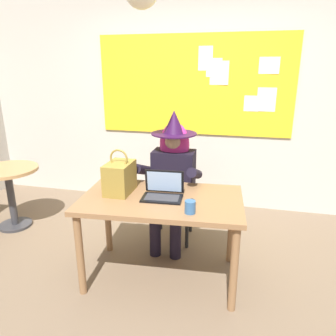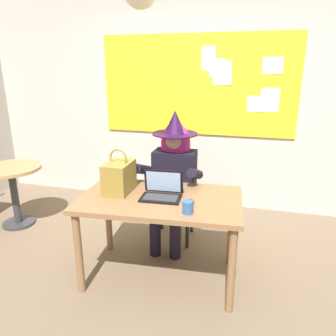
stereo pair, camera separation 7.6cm
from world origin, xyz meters
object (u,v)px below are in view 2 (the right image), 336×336
(chair_at_desk, at_px, (176,192))
(person_costumed, at_px, (173,171))
(desk_main, at_px, (160,208))
(coffee_mug, at_px, (188,207))
(side_table_round, at_px, (13,183))
(handbag, at_px, (119,177))
(computer_mouse, at_px, (190,202))
(laptop, at_px, (162,191))

(chair_at_desk, distance_m, person_costumed, 0.30)
(desk_main, xyz_separation_m, coffee_mug, (0.28, -0.23, 0.14))
(side_table_round, bearing_deg, handbag, -16.95)
(desk_main, height_order, handbag, handbag)
(computer_mouse, relative_size, handbag, 0.28)
(computer_mouse, height_order, coffee_mug, coffee_mug)
(laptop, height_order, handbag, handbag)
(desk_main, height_order, chair_at_desk, chair_at_desk)
(side_table_round, bearing_deg, laptop, -14.20)
(handbag, bearing_deg, side_table_round, 163.05)
(computer_mouse, bearing_deg, side_table_round, 155.92)
(desk_main, height_order, laptop, laptop)
(person_costumed, bearing_deg, chair_at_desk, -178.12)
(desk_main, relative_size, handbag, 3.61)
(computer_mouse, distance_m, side_table_round, 2.24)
(chair_at_desk, height_order, handbag, handbag)
(desk_main, bearing_deg, coffee_mug, -39.83)
(laptop, bearing_deg, handbag, 173.37)
(laptop, bearing_deg, coffee_mug, -46.29)
(handbag, height_order, coffee_mug, handbag)
(chair_at_desk, distance_m, computer_mouse, 0.91)
(chair_at_desk, distance_m, laptop, 0.79)
(laptop, distance_m, computer_mouse, 0.27)
(desk_main, bearing_deg, laptop, 50.02)
(chair_at_desk, xyz_separation_m, handbag, (-0.32, -0.72, 0.38))
(person_costumed, bearing_deg, computer_mouse, 23.85)
(computer_mouse, bearing_deg, coffee_mug, -94.75)
(laptop, bearing_deg, side_table_round, 161.81)
(laptop, xyz_separation_m, computer_mouse, (0.25, -0.08, -0.03))
(desk_main, distance_m, computer_mouse, 0.29)
(handbag, xyz_separation_m, coffee_mug, (0.65, -0.26, -0.09))
(chair_at_desk, height_order, side_table_round, chair_at_desk)
(person_costumed, bearing_deg, coffee_mug, 20.38)
(chair_at_desk, distance_m, handbag, 0.87)
(chair_at_desk, distance_m, side_table_round, 1.85)
(coffee_mug, relative_size, side_table_round, 0.13)
(computer_mouse, relative_size, side_table_round, 0.15)
(side_table_round, bearing_deg, desk_main, -14.62)
(handbag, distance_m, side_table_round, 1.63)
(person_costumed, bearing_deg, handbag, -28.88)
(chair_at_desk, bearing_deg, person_costumed, -0.86)
(chair_at_desk, height_order, computer_mouse, chair_at_desk)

